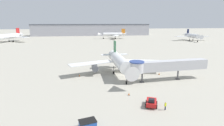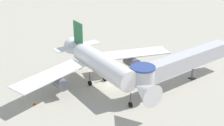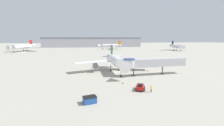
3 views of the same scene
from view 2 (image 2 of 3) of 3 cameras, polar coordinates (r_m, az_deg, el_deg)
ground_plane at (r=57.98m, az=-0.61°, el=-3.88°), size 800.00×800.00×0.00m
main_airplane at (r=55.51m, az=-1.99°, el=-0.31°), size 32.38×25.47×10.11m
jet_bridge at (r=56.73m, az=11.84°, el=-0.11°), size 23.75×5.19×6.11m
traffic_cone_port_wing at (r=53.05m, az=-14.01°, el=-7.03°), size 0.47×0.47×0.77m
traffic_cone_starboard_wing at (r=62.83m, az=8.82°, el=-1.49°), size 0.50×0.50×0.82m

